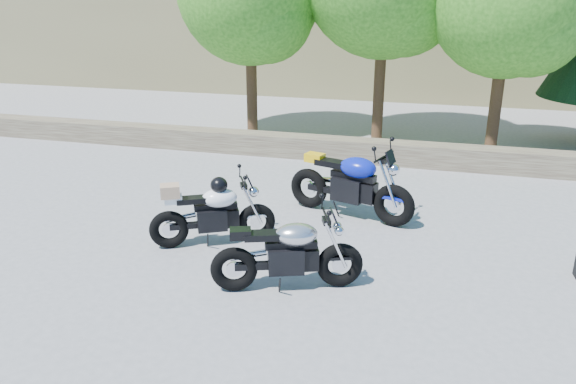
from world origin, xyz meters
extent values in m
plane|color=gray|center=(0.00, 0.00, 0.00)|extent=(90.00, 90.00, 0.00)
cube|color=brown|center=(0.00, 5.50, 0.25)|extent=(22.00, 0.55, 0.50)
cylinder|color=#382314|center=(-2.50, 7.20, 1.51)|extent=(0.28, 0.28, 3.02)
sphere|color=#246516|center=(-2.00, 6.90, 3.13)|extent=(2.38, 2.38, 2.38)
cylinder|color=#382314|center=(0.80, 7.60, 1.68)|extent=(0.28, 0.28, 3.36)
sphere|color=#246516|center=(1.30, 7.30, 3.48)|extent=(2.64, 2.64, 2.64)
cylinder|color=#382314|center=(3.60, 7.00, 1.46)|extent=(0.28, 0.28, 2.91)
sphere|color=#246516|center=(4.10, 6.70, 3.02)|extent=(2.29, 2.29, 2.29)
torus|color=black|center=(1.28, -0.36, 0.31)|extent=(0.63, 0.36, 0.61)
torus|color=black|center=(-0.02, -0.84, 0.31)|extent=(0.63, 0.36, 0.61)
cylinder|color=silver|center=(1.28, -0.36, 0.31)|extent=(0.21, 0.11, 0.21)
cylinder|color=silver|center=(-0.02, -0.84, 0.31)|extent=(0.21, 0.11, 0.21)
cube|color=black|center=(0.61, -0.60, 0.42)|extent=(0.53, 0.43, 0.34)
cube|color=black|center=(0.68, -0.58, 0.63)|extent=(0.68, 0.38, 0.10)
ellipsoid|color=silver|center=(0.74, -0.56, 0.77)|extent=(0.64, 0.54, 0.29)
cube|color=black|center=(0.34, -0.70, 0.77)|extent=(0.52, 0.36, 0.09)
cube|color=black|center=(0.07, -0.80, 0.80)|extent=(0.32, 0.27, 0.12)
cylinder|color=black|center=(1.10, -0.42, 0.99)|extent=(0.25, 0.60, 0.03)
sphere|color=silver|center=(1.24, -0.37, 0.82)|extent=(0.17, 0.17, 0.17)
torus|color=black|center=(-0.24, 0.76, 0.30)|extent=(0.59, 0.41, 0.59)
torus|color=black|center=(-1.42, 0.13, 0.30)|extent=(0.59, 0.41, 0.59)
cylinder|color=silver|center=(-0.24, 0.76, 0.30)|extent=(0.20, 0.13, 0.20)
cylinder|color=silver|center=(-1.42, 0.13, 0.30)|extent=(0.20, 0.13, 0.20)
cube|color=black|center=(-0.85, 0.43, 0.41)|extent=(0.52, 0.46, 0.33)
cube|color=black|center=(-0.79, 0.46, 0.61)|extent=(0.64, 0.44, 0.09)
ellipsoid|color=white|center=(-0.73, 0.49, 0.74)|extent=(0.64, 0.57, 0.28)
cube|color=black|center=(-1.09, 0.30, 0.74)|extent=(0.51, 0.40, 0.08)
cube|color=white|center=(-1.34, 0.17, 0.78)|extent=(0.32, 0.29, 0.12)
cylinder|color=black|center=(-0.41, 0.67, 0.96)|extent=(0.32, 0.55, 0.03)
sphere|color=silver|center=(-0.27, 0.74, 0.80)|extent=(0.17, 0.17, 0.17)
ellipsoid|color=black|center=(-0.73, 0.49, 0.95)|extent=(0.36, 0.36, 0.25)
cube|color=tan|center=(-1.37, 0.15, 0.91)|extent=(0.36, 0.34, 0.19)
torus|color=black|center=(1.77, 1.87, 0.36)|extent=(0.74, 0.38, 0.72)
torus|color=black|center=(0.22, 2.35, 0.36)|extent=(0.74, 0.38, 0.72)
cylinder|color=silver|center=(1.77, 1.87, 0.36)|extent=(0.25, 0.12, 0.25)
cylinder|color=silver|center=(0.22, 2.35, 0.36)|extent=(0.25, 0.12, 0.25)
cube|color=black|center=(0.97, 2.12, 0.50)|extent=(0.62, 0.48, 0.41)
cube|color=black|center=(1.05, 2.09, 0.74)|extent=(0.81, 0.40, 0.11)
ellipsoid|color=#0B1AAD|center=(1.12, 2.07, 0.90)|extent=(0.75, 0.61, 0.34)
cube|color=black|center=(0.65, 2.22, 0.90)|extent=(0.61, 0.40, 0.10)
cube|color=yellow|center=(0.32, 2.32, 0.95)|extent=(0.37, 0.31, 0.15)
cylinder|color=black|center=(1.55, 1.94, 1.16)|extent=(0.25, 0.72, 0.04)
sphere|color=silver|center=(1.72, 1.89, 0.97)|extent=(0.20, 0.20, 0.20)
camera|label=1|loc=(2.37, -6.88, 3.68)|focal=35.00mm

